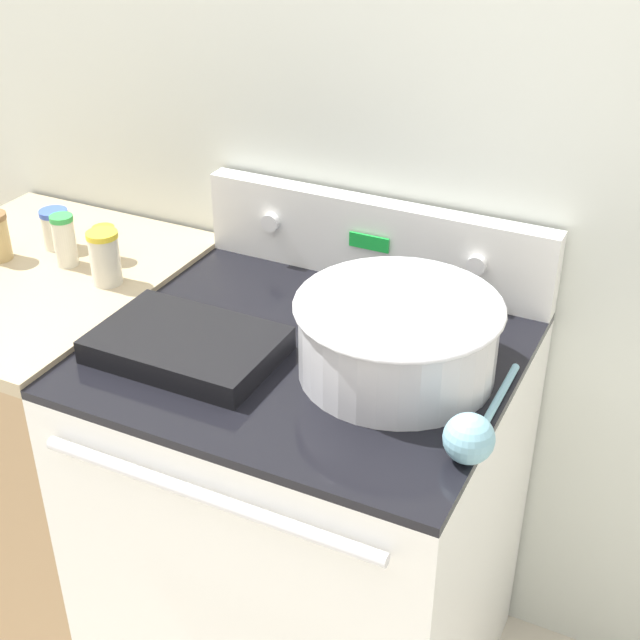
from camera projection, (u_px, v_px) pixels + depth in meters
The scene contains 11 objects.
kitchen_wall at pixel (390, 116), 1.82m from camera, with size 8.00×0.05×2.50m.
stove_range at pixel (308, 525), 1.93m from camera, with size 0.79×0.73×0.90m.
control_panel at pixel (375, 240), 1.90m from camera, with size 0.79×0.07×0.18m.
side_counter at pixel (56, 435), 2.19m from camera, with size 0.61×0.70×0.92m.
mixing_bowl at pixel (398, 334), 1.59m from camera, with size 0.38×0.38×0.15m.
casserole_dish at pixel (187, 344), 1.67m from camera, with size 0.34×0.23×0.05m.
ladle at pixel (471, 436), 1.41m from camera, with size 0.08×0.33×0.08m.
spice_jar_yellow_cap at pixel (105, 257), 1.88m from camera, with size 0.07×0.07×0.12m.
spice_jar_orange_cap at pixel (105, 243), 1.98m from camera, with size 0.05×0.05×0.08m.
spice_jar_green_cap at pixel (65, 240), 1.95m from camera, with size 0.05×0.05×0.12m.
spice_jar_blue_cap at pixel (56, 229), 2.04m from camera, with size 0.06×0.06×0.09m.
Camera 1 is at (0.66, -0.93, 1.81)m, focal length 50.00 mm.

